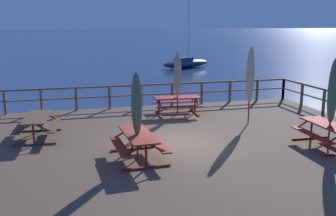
{
  "coord_description": "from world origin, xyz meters",
  "views": [
    {
      "loc": [
        -3.39,
        -11.87,
        4.79
      ],
      "look_at": [
        0.0,
        0.9,
        1.85
      ],
      "focal_mm": 41.09,
      "sensor_mm": 36.0,
      "label": 1
    }
  ],
  "objects": [
    {
      "name": "ground_plane",
      "position": [
        0.0,
        0.0,
        0.0
      ],
      "size": [
        600.0,
        600.0,
        0.0
      ],
      "primitive_type": "plane",
      "color": "navy"
    },
    {
      "name": "wooden_deck",
      "position": [
        0.0,
        0.0,
        0.43
      ],
      "size": [
        15.49,
        11.98,
        0.85
      ],
      "primitive_type": "cube",
      "color": "brown",
      "rests_on": "ground"
    },
    {
      "name": "railing_waterside_far",
      "position": [
        0.0,
        5.84,
        1.59
      ],
      "size": [
        15.29,
        0.1,
        1.09
      ],
      "color": "brown",
      "rests_on": "wooden_deck"
    },
    {
      "name": "picnic_table_front_left",
      "position": [
        -4.47,
        1.76,
        1.42
      ],
      "size": [
        1.57,
        2.18,
        0.78
      ],
      "color": "brown",
      "rests_on": "wooden_deck"
    },
    {
      "name": "picnic_table_back_left",
      "position": [
        1.23,
        3.99,
        1.41
      ],
      "size": [
        2.08,
        1.53,
        0.78
      ],
      "color": "maroon",
      "rests_on": "wooden_deck"
    },
    {
      "name": "picnic_table_front_right",
      "position": [
        4.65,
        -1.66,
        1.42
      ],
      "size": [
        1.46,
        2.12,
        0.78
      ],
      "color": "maroon",
      "rests_on": "wooden_deck"
    },
    {
      "name": "picnic_table_mid_centre",
      "position": [
        -1.46,
        -1.22,
        1.42
      ],
      "size": [
        1.51,
        2.15,
        0.78
      ],
      "color": "maroon",
      "rests_on": "wooden_deck"
    },
    {
      "name": "patio_umbrella_short_front",
      "position": [
        3.5,
        1.63,
        2.8
      ],
      "size": [
        0.32,
        0.32,
        3.06
      ],
      "color": "#4C3828",
      "rests_on": "wooden_deck"
    },
    {
      "name": "patio_umbrella_short_mid",
      "position": [
        1.24,
        3.92,
        2.6
      ],
      "size": [
        0.32,
        0.32,
        2.74
      ],
      "color": "#4C3828",
      "rests_on": "wooden_deck"
    },
    {
      "name": "patio_umbrella_tall_mid_left",
      "position": [
        4.66,
        -1.73,
        2.68
      ],
      "size": [
        0.32,
        0.32,
        2.87
      ],
      "color": "#4C3828",
      "rests_on": "wooden_deck"
    },
    {
      "name": "patio_umbrella_tall_back_right",
      "position": [
        -1.5,
        -1.26,
        2.5
      ],
      "size": [
        0.32,
        0.32,
        2.59
      ],
      "color": "#4C3828",
      "rests_on": "wooden_deck"
    },
    {
      "name": "sailboat_distant",
      "position": [
        9.23,
        28.05,
        0.51
      ],
      "size": [
        6.2,
        3.77,
        7.72
      ],
      "color": "navy",
      "rests_on": "ground"
    }
  ]
}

